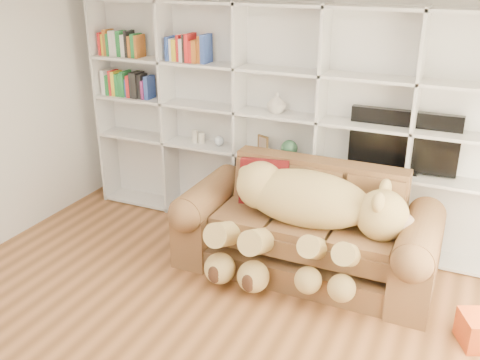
% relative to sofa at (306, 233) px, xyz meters
% --- Properties ---
extents(floor, '(5.00, 5.00, 0.00)m').
position_rel_sofa_xyz_m(floor, '(-0.55, -1.64, -0.37)').
color(floor, brown).
rests_on(floor, ground).
extents(wall_back, '(5.00, 0.02, 2.70)m').
position_rel_sofa_xyz_m(wall_back, '(-0.55, 0.86, 0.98)').
color(wall_back, silver).
rests_on(wall_back, floor).
extents(bookshelf, '(4.43, 0.35, 2.40)m').
position_rel_sofa_xyz_m(bookshelf, '(-0.79, 0.72, 0.93)').
color(bookshelf, silver).
rests_on(bookshelf, floor).
extents(sofa, '(2.36, 1.02, 0.99)m').
position_rel_sofa_xyz_m(sofa, '(0.00, 0.00, 0.00)').
color(sofa, brown).
rests_on(sofa, floor).
extents(teddy_bear, '(1.72, 0.95, 1.00)m').
position_rel_sofa_xyz_m(teddy_bear, '(0.02, -0.20, 0.31)').
color(teddy_bear, tan).
rests_on(teddy_bear, sofa).
extents(throw_pillow, '(0.52, 0.37, 0.49)m').
position_rel_sofa_xyz_m(throw_pillow, '(-0.50, 0.17, 0.37)').
color(throw_pillow, '#5F1110').
rests_on(throw_pillow, sofa).
extents(tv, '(1.02, 0.18, 0.60)m').
position_rel_sofa_xyz_m(tv, '(0.69, 0.71, 0.79)').
color(tv, black).
rests_on(tv, bookshelf).
extents(picture_frame, '(0.14, 0.08, 0.18)m').
position_rel_sofa_xyz_m(picture_frame, '(-0.72, 0.66, 0.59)').
color(picture_frame, brown).
rests_on(picture_frame, bookshelf).
extents(green_vase, '(0.18, 0.18, 0.18)m').
position_rel_sofa_xyz_m(green_vase, '(-0.43, 0.66, 0.58)').
color(green_vase, '#2F5D3E').
rests_on(green_vase, bookshelf).
extents(figurine_tall, '(0.09, 0.09, 0.14)m').
position_rel_sofa_xyz_m(figurine_tall, '(-1.54, 0.66, 0.56)').
color(figurine_tall, silver).
rests_on(figurine_tall, bookshelf).
extents(figurine_short, '(0.09, 0.09, 0.12)m').
position_rel_sofa_xyz_m(figurine_short, '(-1.46, 0.66, 0.55)').
color(figurine_short, silver).
rests_on(figurine_short, bookshelf).
extents(snow_globe, '(0.11, 0.11, 0.11)m').
position_rel_sofa_xyz_m(snow_globe, '(-1.24, 0.66, 0.55)').
color(snow_globe, silver).
rests_on(snow_globe, bookshelf).
extents(shelf_vase, '(0.25, 0.25, 0.21)m').
position_rel_sofa_xyz_m(shelf_vase, '(-0.58, 0.66, 1.04)').
color(shelf_vase, beige).
rests_on(shelf_vase, bookshelf).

